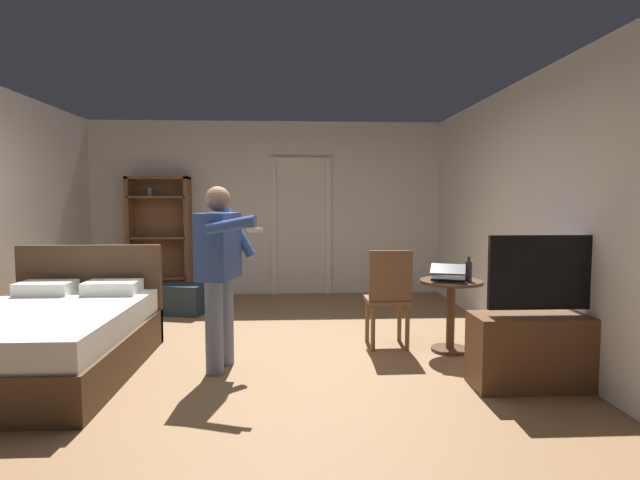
% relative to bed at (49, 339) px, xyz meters
% --- Properties ---
extents(ground_plane, '(7.32, 7.32, 0.00)m').
position_rel_bed_xyz_m(ground_plane, '(1.67, 0.29, -0.30)').
color(ground_plane, olive).
extents(wall_back, '(5.64, 0.12, 2.68)m').
position_rel_bed_xyz_m(wall_back, '(1.67, 3.68, 1.04)').
color(wall_back, silver).
rests_on(wall_back, ground_plane).
extents(wall_right, '(0.12, 6.90, 2.68)m').
position_rel_bed_xyz_m(wall_right, '(4.43, 0.29, 1.04)').
color(wall_right, silver).
rests_on(wall_right, ground_plane).
extents(doorway_frame, '(0.93, 0.08, 2.13)m').
position_rel_bed_xyz_m(doorway_frame, '(2.19, 3.60, 0.92)').
color(doorway_frame, white).
rests_on(doorway_frame, ground_plane).
extents(bed, '(1.43, 2.05, 1.02)m').
position_rel_bed_xyz_m(bed, '(0.00, 0.00, 0.00)').
color(bed, '#4C331E').
rests_on(bed, ground_plane).
extents(bookshelf, '(0.92, 0.32, 1.82)m').
position_rel_bed_xyz_m(bookshelf, '(0.05, 3.46, 0.68)').
color(bookshelf, brown).
rests_on(bookshelf, ground_plane).
extents(tv_flatscreen, '(1.20, 0.40, 1.21)m').
position_rel_bed_xyz_m(tv_flatscreen, '(4.07, -0.52, 0.05)').
color(tv_flatscreen, brown).
rests_on(tv_flatscreen, ground_plane).
extents(side_table, '(0.61, 0.61, 0.70)m').
position_rel_bed_xyz_m(side_table, '(3.60, 0.47, 0.17)').
color(side_table, '#4C331E').
rests_on(side_table, ground_plane).
extents(laptop, '(0.41, 0.41, 0.16)m').
position_rel_bed_xyz_m(laptop, '(3.56, 0.43, 0.45)').
color(laptop, black).
rests_on(laptop, side_table).
extents(bottle_on_table, '(0.06, 0.06, 0.24)m').
position_rel_bed_xyz_m(bottle_on_table, '(3.74, 0.39, 0.50)').
color(bottle_on_table, '#312E30').
rests_on(bottle_on_table, side_table).
extents(wooden_chair, '(0.43, 0.43, 0.99)m').
position_rel_bed_xyz_m(wooden_chair, '(3.01, 0.59, 0.24)').
color(wooden_chair, brown).
rests_on(wooden_chair, ground_plane).
extents(person_blue_shirt, '(0.58, 0.71, 1.59)m').
position_rel_bed_xyz_m(person_blue_shirt, '(1.44, 0.05, 0.62)').
color(person_blue_shirt, slate).
rests_on(person_blue_shirt, ground_plane).
extents(suitcase_dark, '(0.58, 0.43, 0.32)m').
position_rel_bed_xyz_m(suitcase_dark, '(0.44, 2.60, -0.14)').
color(suitcase_dark, '#1E2D38').
rests_on(suitcase_dark, ground_plane).
extents(suitcase_small, '(0.63, 0.52, 0.39)m').
position_rel_bed_xyz_m(suitcase_small, '(0.64, 2.24, -0.11)').
color(suitcase_small, '#1E2D38').
rests_on(suitcase_small, ground_plane).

